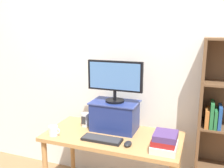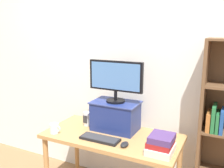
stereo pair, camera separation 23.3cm
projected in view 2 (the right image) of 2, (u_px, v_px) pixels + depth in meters
name	position (u px, v px, depth m)	size (l,w,h in m)	color
back_wall	(131.00, 68.00, 2.65)	(7.00, 0.08, 2.60)	silver
desk	(112.00, 143.00, 2.39)	(1.30, 0.63, 0.72)	#B7844C
riser_box	(116.00, 115.00, 2.47)	(0.46, 0.30, 0.29)	navy
computer_monitor	(116.00, 79.00, 2.39)	(0.55, 0.18, 0.40)	black
keyboard	(100.00, 139.00, 2.26)	(0.37, 0.14, 0.02)	black
computer_mouse	(125.00, 144.00, 2.14)	(0.06, 0.10, 0.04)	black
book_stack	(161.00, 144.00, 2.03)	(0.21, 0.25, 0.15)	silver
coffee_mug	(54.00, 128.00, 2.41)	(0.12, 0.09, 0.09)	white
desk_speaker	(87.00, 119.00, 2.60)	(0.08, 0.08, 0.14)	silver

